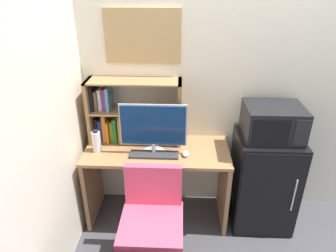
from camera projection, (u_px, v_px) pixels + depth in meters
The scene contains 11 objects.
wall_back at pixel (305, 83), 2.66m from camera, with size 6.40×0.04×2.60m, color silver.
desk at pixel (157, 171), 2.79m from camera, with size 1.29×0.57×0.76m.
hutch_bookshelf at pixel (122, 114), 2.73m from camera, with size 0.84×0.25×0.59m.
monitor at pixel (153, 128), 2.52m from camera, with size 0.57×0.20×0.46m.
keyboard at pixel (154, 155), 2.59m from camera, with size 0.42×0.12×0.02m, color #333338.
computer_mouse at pixel (185, 154), 2.58m from camera, with size 0.06×0.09×0.04m, color silver.
water_bottle at pixel (96, 141), 2.62m from camera, with size 0.08×0.08×0.21m.
mini_fridge at pixel (263, 180), 2.78m from camera, with size 0.54×0.53×0.91m.
microwave at pixel (273, 122), 2.51m from camera, with size 0.48×0.40×0.28m.
desk_chair at pixel (152, 228), 2.36m from camera, with size 0.55×0.55×0.85m.
wall_corkboard at pixel (143, 36), 2.52m from camera, with size 0.65×0.02×0.45m, color tan.
Camera 1 is at (-0.70, -2.59, 2.14)m, focal length 32.06 mm.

